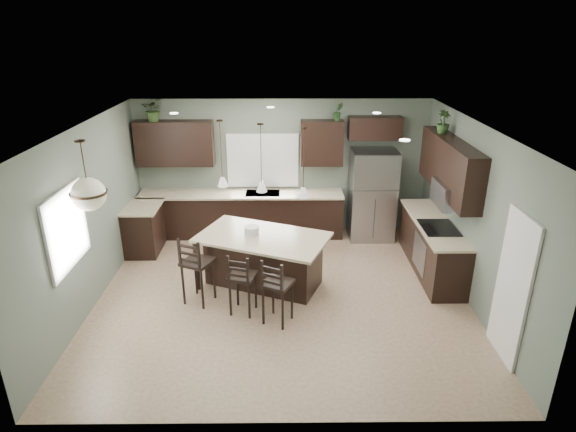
# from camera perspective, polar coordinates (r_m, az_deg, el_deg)

# --- Properties ---
(ground) EXTENTS (6.00, 6.00, 0.00)m
(ground) POSITION_cam_1_polar(r_m,az_deg,el_deg) (8.09, -0.69, -9.31)
(ground) COLOR #9E8466
(ground) RESTS_ON ground
(pantry_door) EXTENTS (0.04, 0.82, 2.04)m
(pantry_door) POSITION_cam_1_polar(r_m,az_deg,el_deg) (6.90, 25.05, -7.78)
(pantry_door) COLOR white
(pantry_door) RESTS_ON ground
(window_back) EXTENTS (1.35, 0.02, 1.00)m
(window_back) POSITION_cam_1_polar(r_m,az_deg,el_deg) (10.02, -3.01, 6.60)
(window_back) COLOR white
(window_back) RESTS_ON room_shell
(window_left) EXTENTS (0.02, 1.10, 1.00)m
(window_left) POSITION_cam_1_polar(r_m,az_deg,el_deg) (7.32, -24.85, -1.43)
(window_left) COLOR white
(window_left) RESTS_ON room_shell
(left_return_cabs) EXTENTS (0.60, 0.90, 0.90)m
(left_return_cabs) POSITION_cam_1_polar(r_m,az_deg,el_deg) (9.79, -16.71, -1.55)
(left_return_cabs) COLOR black
(left_return_cabs) RESTS_ON ground
(left_return_countertop) EXTENTS (0.66, 0.96, 0.04)m
(left_return_countertop) POSITION_cam_1_polar(r_m,az_deg,el_deg) (9.61, -16.89, 1.02)
(left_return_countertop) COLOR #BBAA8D
(left_return_countertop) RESTS_ON left_return_cabs
(back_lower_cabs) EXTENTS (4.20, 0.60, 0.90)m
(back_lower_cabs) POSITION_cam_1_polar(r_m,az_deg,el_deg) (10.13, -5.49, 0.13)
(back_lower_cabs) COLOR black
(back_lower_cabs) RESTS_ON ground
(back_countertop) EXTENTS (4.20, 0.66, 0.04)m
(back_countertop) POSITION_cam_1_polar(r_m,az_deg,el_deg) (9.94, -5.60, 2.60)
(back_countertop) COLOR #BBAA8D
(back_countertop) RESTS_ON back_lower_cabs
(sink_inset) EXTENTS (0.70, 0.45, 0.01)m
(sink_inset) POSITION_cam_1_polar(r_m,az_deg,el_deg) (9.91, -3.01, 2.70)
(sink_inset) COLOR gray
(sink_inset) RESTS_ON back_countertop
(faucet) EXTENTS (0.02, 0.02, 0.28)m
(faucet) POSITION_cam_1_polar(r_m,az_deg,el_deg) (9.83, -3.03, 3.44)
(faucet) COLOR silver
(faucet) RESTS_ON back_countertop
(back_upper_left) EXTENTS (1.55, 0.34, 0.90)m
(back_upper_left) POSITION_cam_1_polar(r_m,az_deg,el_deg) (10.00, -13.27, 8.39)
(back_upper_left) COLOR black
(back_upper_left) RESTS_ON room_shell
(back_upper_right) EXTENTS (0.85, 0.34, 0.90)m
(back_upper_right) POSITION_cam_1_polar(r_m,az_deg,el_deg) (9.79, 4.03, 8.63)
(back_upper_right) COLOR black
(back_upper_right) RESTS_ON room_shell
(fridge_header) EXTENTS (1.05, 0.34, 0.45)m
(fridge_header) POSITION_cam_1_polar(r_m,az_deg,el_deg) (9.86, 10.27, 10.22)
(fridge_header) COLOR black
(fridge_header) RESTS_ON room_shell
(right_lower_cabs) EXTENTS (0.60, 2.35, 0.90)m
(right_lower_cabs) POSITION_cam_1_polar(r_m,az_deg,el_deg) (9.05, 16.70, -3.51)
(right_lower_cabs) COLOR black
(right_lower_cabs) RESTS_ON ground
(right_countertop) EXTENTS (0.66, 2.35, 0.04)m
(right_countertop) POSITION_cam_1_polar(r_m,az_deg,el_deg) (8.86, 16.90, -0.77)
(right_countertop) COLOR #BBAA8D
(right_countertop) RESTS_ON right_lower_cabs
(cooktop) EXTENTS (0.58, 0.75, 0.02)m
(cooktop) POSITION_cam_1_polar(r_m,az_deg,el_deg) (8.61, 17.43, -1.32)
(cooktop) COLOR black
(cooktop) RESTS_ON right_countertop
(wall_oven_front) EXTENTS (0.01, 0.72, 0.60)m
(wall_oven_front) POSITION_cam_1_polar(r_m,az_deg,el_deg) (8.73, 15.28, -4.33)
(wall_oven_front) COLOR gray
(wall_oven_front) RESTS_ON right_lower_cabs
(right_upper_cabs) EXTENTS (0.34, 2.35, 0.90)m
(right_upper_cabs) POSITION_cam_1_polar(r_m,az_deg,el_deg) (8.58, 18.62, 5.60)
(right_upper_cabs) COLOR black
(right_upper_cabs) RESTS_ON room_shell
(microwave) EXTENTS (0.40, 0.75, 0.40)m
(microwave) POSITION_cam_1_polar(r_m,az_deg,el_deg) (8.43, 18.54, 2.46)
(microwave) COLOR gray
(microwave) RESTS_ON right_upper_cabs
(refrigerator) EXTENTS (0.90, 0.74, 1.85)m
(refrigerator) POSITION_cam_1_polar(r_m,az_deg,el_deg) (9.97, 9.95, 2.46)
(refrigerator) COLOR gray
(refrigerator) RESTS_ON ground
(kitchen_island) EXTENTS (2.39, 1.90, 0.92)m
(kitchen_island) POSITION_cam_1_polar(r_m,az_deg,el_deg) (8.15, -2.95, -5.36)
(kitchen_island) COLOR black
(kitchen_island) RESTS_ON ground
(serving_dish) EXTENTS (0.24, 0.24, 0.14)m
(serving_dish) POSITION_cam_1_polar(r_m,az_deg,el_deg) (8.00, -4.33, -1.72)
(serving_dish) COLOR silver
(serving_dish) RESTS_ON kitchen_island
(bar_stool_left) EXTENTS (0.57, 0.57, 1.17)m
(bar_stool_left) POSITION_cam_1_polar(r_m,az_deg,el_deg) (7.77, -10.64, -6.21)
(bar_stool_left) COLOR black
(bar_stool_left) RESTS_ON ground
(bar_stool_center) EXTENTS (0.47, 0.47, 1.04)m
(bar_stool_center) POSITION_cam_1_polar(r_m,az_deg,el_deg) (7.43, -5.39, -7.86)
(bar_stool_center) COLOR black
(bar_stool_center) RESTS_ON ground
(bar_stool_right) EXTENTS (0.53, 0.53, 1.08)m
(bar_stool_right) POSITION_cam_1_polar(r_m,az_deg,el_deg) (7.16, -1.24, -8.80)
(bar_stool_right) COLOR black
(bar_stool_right) RESTS_ON ground
(pendant_left) EXTENTS (0.17, 0.17, 1.10)m
(pendant_left) POSITION_cam_1_polar(r_m,az_deg,el_deg) (7.81, -7.92, 7.30)
(pendant_left) COLOR silver
(pendant_left) RESTS_ON room_shell
(pendant_center) EXTENTS (0.17, 0.17, 1.10)m
(pendant_center) POSITION_cam_1_polar(r_m,az_deg,el_deg) (7.50, -3.22, 6.86)
(pendant_center) COLOR white
(pendant_center) RESTS_ON room_shell
(pendant_right) EXTENTS (0.17, 0.17, 1.10)m
(pendant_right) POSITION_cam_1_polar(r_m,az_deg,el_deg) (7.24, 1.85, 6.33)
(pendant_right) COLOR white
(pendant_right) RESTS_ON room_shell
(chandelier) EXTENTS (0.50, 0.50, 0.98)m
(chandelier) POSITION_cam_1_polar(r_m,az_deg,el_deg) (6.94, -22.86, 4.41)
(chandelier) COLOR beige
(chandelier) RESTS_ON room_shell
(plant_back_left) EXTENTS (0.44, 0.39, 0.46)m
(plant_back_left) POSITION_cam_1_polar(r_m,az_deg,el_deg) (9.92, -15.66, 12.08)
(plant_back_left) COLOR #2E4920
(plant_back_left) RESTS_ON back_upper_left
(plant_back_right) EXTENTS (0.23, 0.20, 0.36)m
(plant_back_right) POSITION_cam_1_polar(r_m,az_deg,el_deg) (9.66, 5.97, 12.20)
(plant_back_right) COLOR #264920
(plant_back_right) RESTS_ON back_upper_right
(plant_right_wall) EXTENTS (0.28, 0.28, 0.40)m
(plant_right_wall) POSITION_cam_1_polar(r_m,az_deg,el_deg) (8.89, 17.93, 10.56)
(plant_right_wall) COLOR #2B4B21
(plant_right_wall) RESTS_ON right_upper_cabs
(room_shell) EXTENTS (6.00, 6.00, 6.00)m
(room_shell) POSITION_cam_1_polar(r_m,az_deg,el_deg) (7.35, -0.75, 2.07)
(room_shell) COLOR #5D6A5C
(room_shell) RESTS_ON ground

